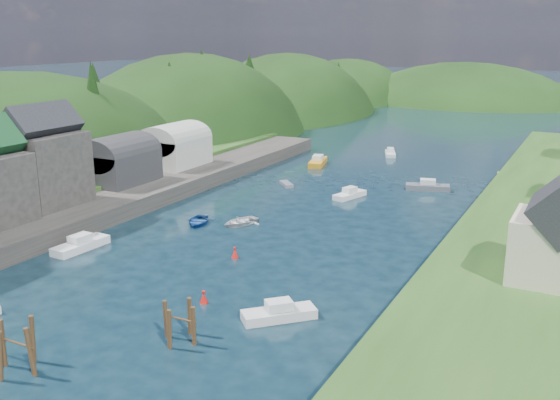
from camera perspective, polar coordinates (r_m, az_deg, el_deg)
The scene contains 13 objects.
ground at distance 84.98m, azimuth 6.85°, elevation 0.84°, with size 600.00×600.00×0.00m, color black.
hillside_left at distance 129.28m, azimuth -8.14°, elevation 2.09°, with size 44.00×245.56×52.00m.
far_hills at distance 205.56m, azimuth 19.50°, elevation 5.43°, with size 103.00×68.00×44.00m.
hill_trees at distance 96.62m, azimuth 9.87°, elevation 9.19°, with size 90.53×148.92×12.37m.
quay_left at distance 73.48m, azimuth -19.89°, elevation -1.45°, with size 12.00×110.00×2.00m, color #2D2B28.
terrace_left_grass at distance 78.58m, azimuth -23.40°, elevation -0.57°, with size 12.00×110.00×2.50m, color #234719.
boat_sheds at distance 87.28m, azimuth -11.95°, elevation 4.54°, with size 7.00×21.00×7.50m.
terrace_right at distance 70.15m, azimuth 23.30°, elevation -2.39°, with size 16.00×120.00×2.40m, color #234719.
piling_cluster_near at distance 43.68m, azimuth -22.91°, elevation -12.62°, with size 3.03×2.84×3.89m.
piling_cluster_far at distance 44.55m, azimuth -9.15°, elevation -11.30°, with size 2.81×2.66×3.44m.
channel_buoy_near at distance 50.36m, azimuth -6.98°, elevation -8.83°, with size 0.70×0.70×1.10m.
channel_buoy_far at distance 59.66m, azimuth -4.15°, elevation -4.86°, with size 0.70×0.70×1.10m.
moored_boats at distance 66.83m, azimuth -6.61°, elevation -2.62°, with size 34.94×95.91×2.30m.
Camera 1 is at (28.66, -27.24, 20.85)m, focal length 40.00 mm.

